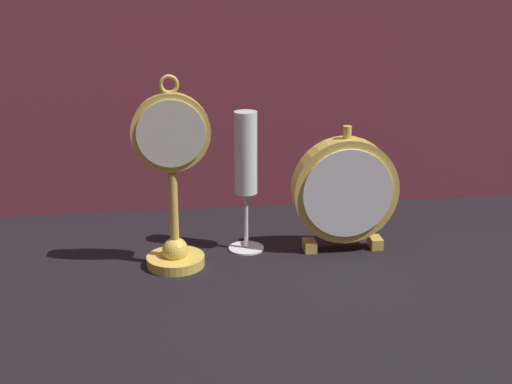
# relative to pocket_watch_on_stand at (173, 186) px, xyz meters

# --- Properties ---
(ground_plane) EXTENTS (4.00, 4.00, 0.00)m
(ground_plane) POSITION_rel_pocket_watch_on_stand_xyz_m (0.13, -0.05, -0.13)
(ground_plane) COLOR black
(fabric_backdrop_drape) EXTENTS (1.42, 0.01, 0.59)m
(fabric_backdrop_drape) POSITION_rel_pocket_watch_on_stand_xyz_m (0.13, 0.27, 0.16)
(fabric_backdrop_drape) COLOR brown
(fabric_backdrop_drape) RESTS_ON ground_plane
(pocket_watch_on_stand) EXTENTS (0.12, 0.09, 0.31)m
(pocket_watch_on_stand) POSITION_rel_pocket_watch_on_stand_xyz_m (0.00, 0.00, 0.00)
(pocket_watch_on_stand) COLOR gold
(pocket_watch_on_stand) RESTS_ON ground_plane
(mantel_clock_silver) EXTENTS (0.17, 0.04, 0.21)m
(mantel_clock_silver) POSITION_rel_pocket_watch_on_stand_xyz_m (0.28, 0.03, -0.03)
(mantel_clock_silver) COLOR gold
(mantel_clock_silver) RESTS_ON ground_plane
(champagne_flute) EXTENTS (0.06, 0.06, 0.24)m
(champagne_flute) POSITION_rel_pocket_watch_on_stand_xyz_m (0.12, 0.05, 0.01)
(champagne_flute) COLOR silver
(champagne_flute) RESTS_ON ground_plane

